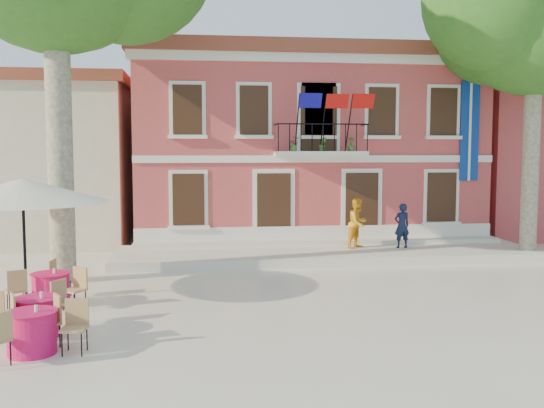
{
  "coord_description": "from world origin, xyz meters",
  "views": [
    {
      "loc": [
        -2.24,
        -15.25,
        3.6
      ],
      "look_at": [
        0.04,
        3.5,
        1.93
      ],
      "focal_mm": 40.0,
      "sensor_mm": 36.0,
      "label": 1
    }
  ],
  "objects_px": {
    "patio_umbrella": "(23,191)",
    "cafe_table_2": "(32,330)",
    "plane_tree_east": "(536,10)",
    "pedestrian_navy": "(402,226)",
    "cafe_table_1": "(37,315)",
    "cafe_table_0": "(51,288)",
    "pedestrian_orange": "(358,223)"
  },
  "relations": [
    {
      "from": "patio_umbrella",
      "to": "cafe_table_2",
      "type": "bearing_deg",
      "value": -73.5
    },
    {
      "from": "plane_tree_east",
      "to": "pedestrian_navy",
      "type": "height_order",
      "value": "plane_tree_east"
    },
    {
      "from": "pedestrian_navy",
      "to": "cafe_table_1",
      "type": "relative_size",
      "value": 0.81
    },
    {
      "from": "patio_umbrella",
      "to": "cafe_table_2",
      "type": "height_order",
      "value": "patio_umbrella"
    },
    {
      "from": "cafe_table_0",
      "to": "cafe_table_2",
      "type": "height_order",
      "value": "same"
    },
    {
      "from": "cafe_table_0",
      "to": "cafe_table_2",
      "type": "distance_m",
      "value": 3.46
    },
    {
      "from": "patio_umbrella",
      "to": "pedestrian_orange",
      "type": "relative_size",
      "value": 2.34
    },
    {
      "from": "patio_umbrella",
      "to": "cafe_table_1",
      "type": "bearing_deg",
      "value": -70.93
    },
    {
      "from": "cafe_table_0",
      "to": "cafe_table_1",
      "type": "height_order",
      "value": "same"
    },
    {
      "from": "pedestrian_navy",
      "to": "cafe_table_2",
      "type": "distance_m",
      "value": 13.17
    },
    {
      "from": "pedestrian_navy",
      "to": "pedestrian_orange",
      "type": "relative_size",
      "value": 0.89
    },
    {
      "from": "pedestrian_navy",
      "to": "cafe_table_1",
      "type": "xyz_separation_m",
      "value": [
        -9.96,
        -7.75,
        -0.63
      ]
    },
    {
      "from": "patio_umbrella",
      "to": "cafe_table_1",
      "type": "distance_m",
      "value": 3.74
    },
    {
      "from": "plane_tree_east",
      "to": "cafe_table_1",
      "type": "xyz_separation_m",
      "value": [
        -13.99,
        -6.84,
        -7.67
      ]
    },
    {
      "from": "plane_tree_east",
      "to": "cafe_table_1",
      "type": "relative_size",
      "value": 5.84
    },
    {
      "from": "patio_umbrella",
      "to": "pedestrian_orange",
      "type": "distance_m",
      "value": 10.84
    },
    {
      "from": "cafe_table_0",
      "to": "patio_umbrella",
      "type": "bearing_deg",
      "value": 146.24
    },
    {
      "from": "patio_umbrella",
      "to": "plane_tree_east",
      "type": "bearing_deg",
      "value": 14.94
    },
    {
      "from": "pedestrian_navy",
      "to": "pedestrian_orange",
      "type": "xyz_separation_m",
      "value": [
        -1.49,
        0.17,
        0.09
      ]
    },
    {
      "from": "pedestrian_orange",
      "to": "cafe_table_1",
      "type": "xyz_separation_m",
      "value": [
        -8.47,
        -7.93,
        -0.72
      ]
    },
    {
      "from": "patio_umbrella",
      "to": "pedestrian_navy",
      "type": "bearing_deg",
      "value": 24.17
    },
    {
      "from": "pedestrian_orange",
      "to": "cafe_table_1",
      "type": "relative_size",
      "value": 0.91
    },
    {
      "from": "plane_tree_east",
      "to": "cafe_table_0",
      "type": "xyz_separation_m",
      "value": [
        -14.29,
        -4.45,
        -7.67
      ]
    },
    {
      "from": "pedestrian_navy",
      "to": "cafe_table_1",
      "type": "bearing_deg",
      "value": 29.52
    },
    {
      "from": "cafe_table_0",
      "to": "cafe_table_2",
      "type": "bearing_deg",
      "value": -82.19
    },
    {
      "from": "plane_tree_east",
      "to": "cafe_table_0",
      "type": "relative_size",
      "value": 5.86
    },
    {
      "from": "patio_umbrella",
      "to": "pedestrian_orange",
      "type": "xyz_separation_m",
      "value": [
        9.46,
        5.08,
        -1.5
      ]
    },
    {
      "from": "pedestrian_orange",
      "to": "cafe_table_2",
      "type": "relative_size",
      "value": 0.91
    },
    {
      "from": "plane_tree_east",
      "to": "cafe_table_2",
      "type": "height_order",
      "value": "plane_tree_east"
    },
    {
      "from": "patio_umbrella",
      "to": "pedestrian_navy",
      "type": "xyz_separation_m",
      "value": [
        10.94,
        4.91,
        -1.59
      ]
    },
    {
      "from": "patio_umbrella",
      "to": "cafe_table_0",
      "type": "xyz_separation_m",
      "value": [
        0.68,
        -0.45,
        -2.22
      ]
    },
    {
      "from": "plane_tree_east",
      "to": "pedestrian_navy",
      "type": "distance_m",
      "value": 8.16
    }
  ]
}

